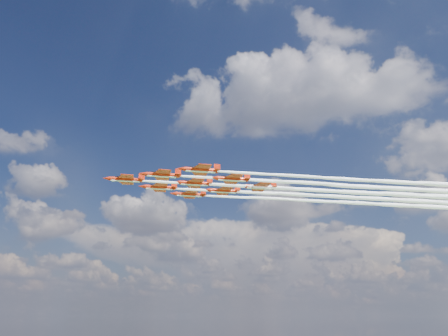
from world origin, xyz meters
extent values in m
cylinder|color=#B51F0A|center=(-18.09, -6.26, 84.60)|extent=(8.30, 5.68, 1.23)
cone|color=#B51F0A|center=(-22.88, -9.15, 84.60)|extent=(2.55, 2.21, 1.23)
cone|color=#B51F0A|center=(-13.58, -3.55, 84.60)|extent=(2.02, 1.82, 1.12)
ellipsoid|color=black|center=(-20.01, -7.42, 85.10)|extent=(2.52, 2.07, 0.80)
cube|color=#B51F0A|center=(-17.61, -5.98, 84.54)|extent=(8.38, 10.67, 0.16)
cube|color=#B51F0A|center=(-14.26, -3.95, 84.60)|extent=(3.42, 4.26, 0.13)
cube|color=#B51F0A|center=(-14.06, -3.84, 85.60)|extent=(1.61, 1.06, 2.01)
cube|color=white|center=(-18.09, -6.26, 84.04)|extent=(7.71, 5.20, 0.13)
cylinder|color=#B51F0A|center=(-5.77, -6.56, 84.60)|extent=(8.30, 5.68, 1.23)
cone|color=#B51F0A|center=(-10.57, -9.45, 84.60)|extent=(2.55, 2.21, 1.23)
cone|color=#B51F0A|center=(-1.27, -3.85, 84.60)|extent=(2.02, 1.82, 1.12)
ellipsoid|color=black|center=(-7.69, -7.72, 85.10)|extent=(2.52, 2.07, 0.80)
cube|color=#B51F0A|center=(-5.29, -6.27, 84.54)|extent=(8.38, 10.67, 0.16)
cube|color=#B51F0A|center=(-1.94, -4.25, 84.60)|extent=(3.42, 4.26, 0.13)
cube|color=#B51F0A|center=(-1.75, -4.14, 85.60)|extent=(1.61, 1.06, 2.01)
cube|color=white|center=(-5.77, -6.56, 84.04)|extent=(7.71, 5.20, 0.13)
cylinder|color=#B51F0A|center=(-12.60, 4.76, 84.60)|extent=(8.30, 5.68, 1.23)
cone|color=#B51F0A|center=(-17.39, 1.88, 84.60)|extent=(2.55, 2.21, 1.23)
cone|color=#B51F0A|center=(-8.10, 7.48, 84.60)|extent=(2.02, 1.82, 1.12)
ellipsoid|color=black|center=(-14.52, 3.61, 85.10)|extent=(2.52, 2.07, 0.80)
cube|color=#B51F0A|center=(-12.12, 5.05, 84.54)|extent=(8.38, 10.67, 0.16)
cube|color=#B51F0A|center=(-8.77, 7.07, 84.60)|extent=(3.42, 4.26, 0.13)
cube|color=#B51F0A|center=(-8.58, 7.19, 85.60)|extent=(1.61, 1.06, 2.01)
cube|color=white|center=(-12.60, 4.76, 84.04)|extent=(7.71, 5.20, 0.13)
cylinder|color=#B51F0A|center=(6.54, -6.86, 84.60)|extent=(8.30, 5.68, 1.23)
cone|color=#B51F0A|center=(1.75, -9.75, 84.60)|extent=(2.55, 2.21, 1.23)
cone|color=#B51F0A|center=(11.05, -4.15, 84.60)|extent=(2.02, 1.82, 1.12)
ellipsoid|color=black|center=(4.62, -8.02, 85.10)|extent=(2.52, 2.07, 0.80)
cube|color=#B51F0A|center=(7.02, -6.57, 84.54)|extent=(8.38, 10.67, 0.16)
cube|color=#B51F0A|center=(10.37, -4.55, 84.60)|extent=(3.42, 4.26, 0.13)
cube|color=#B51F0A|center=(10.57, -4.43, 85.60)|extent=(1.61, 1.06, 2.01)
cube|color=white|center=(6.54, -6.86, 84.04)|extent=(7.71, 5.20, 0.13)
cylinder|color=#B51F0A|center=(-0.29, 4.47, 84.60)|extent=(8.30, 5.68, 1.23)
cone|color=#B51F0A|center=(-5.08, 1.58, 84.60)|extent=(2.55, 2.21, 1.23)
cone|color=#B51F0A|center=(4.22, 7.18, 84.60)|extent=(2.02, 1.82, 1.12)
ellipsoid|color=black|center=(-2.20, 3.31, 85.10)|extent=(2.52, 2.07, 0.80)
cube|color=#B51F0A|center=(0.19, 4.75, 84.54)|extent=(8.38, 10.67, 0.16)
cube|color=#B51F0A|center=(3.55, 6.78, 84.60)|extent=(3.42, 4.26, 0.13)
cube|color=#B51F0A|center=(3.74, 6.89, 85.60)|extent=(1.61, 1.06, 2.01)
cube|color=white|center=(-0.29, 4.47, 84.04)|extent=(7.71, 5.20, 0.13)
cylinder|color=#B51F0A|center=(-7.11, 15.79, 84.60)|extent=(8.30, 5.68, 1.23)
cone|color=#B51F0A|center=(-11.90, 12.90, 84.60)|extent=(2.55, 2.21, 1.23)
cone|color=#B51F0A|center=(-2.61, 18.51, 84.60)|extent=(2.02, 1.82, 1.12)
ellipsoid|color=black|center=(-9.03, 14.64, 85.10)|extent=(2.52, 2.07, 0.80)
cube|color=#B51F0A|center=(-6.63, 16.08, 84.54)|extent=(8.38, 10.67, 0.16)
cube|color=#B51F0A|center=(-3.28, 18.10, 84.60)|extent=(3.42, 4.26, 0.13)
cube|color=#B51F0A|center=(-3.09, 18.22, 85.60)|extent=(1.61, 1.06, 2.01)
cube|color=white|center=(-7.11, 15.79, 84.04)|extent=(7.71, 5.20, 0.13)
cylinder|color=#B51F0A|center=(12.03, 4.17, 84.60)|extent=(8.30, 5.68, 1.23)
cone|color=#B51F0A|center=(7.24, 1.28, 84.60)|extent=(2.55, 2.21, 1.23)
cone|color=#B51F0A|center=(16.53, 6.88, 84.60)|extent=(2.02, 1.82, 1.12)
ellipsoid|color=black|center=(10.11, 3.01, 85.10)|extent=(2.52, 2.07, 0.80)
cube|color=#B51F0A|center=(12.51, 4.46, 84.54)|extent=(8.38, 10.67, 0.16)
cube|color=#B51F0A|center=(15.86, 6.48, 84.60)|extent=(3.42, 4.26, 0.13)
cube|color=#B51F0A|center=(16.06, 6.59, 85.60)|extent=(1.61, 1.06, 2.01)
cube|color=white|center=(12.03, 4.17, 84.04)|extent=(7.71, 5.20, 0.13)
cylinder|color=#B51F0A|center=(5.20, 15.49, 84.60)|extent=(8.30, 5.68, 1.23)
cone|color=#B51F0A|center=(0.41, 12.61, 84.60)|extent=(2.55, 2.21, 1.23)
cone|color=#B51F0A|center=(9.71, 18.21, 84.60)|extent=(2.02, 1.82, 1.12)
ellipsoid|color=black|center=(3.29, 14.34, 85.10)|extent=(2.52, 2.07, 0.80)
cube|color=#B51F0A|center=(5.68, 15.78, 84.54)|extent=(8.38, 10.67, 0.16)
cube|color=#B51F0A|center=(9.04, 17.80, 84.60)|extent=(3.42, 4.26, 0.13)
cube|color=#B51F0A|center=(9.23, 17.92, 85.60)|extent=(1.61, 1.06, 2.01)
cube|color=white|center=(5.20, 15.49, 84.04)|extent=(7.71, 5.20, 0.13)
cylinder|color=#B51F0A|center=(17.52, 15.20, 84.60)|extent=(8.30, 5.68, 1.23)
cone|color=#B51F0A|center=(12.73, 12.31, 84.60)|extent=(2.55, 2.21, 1.23)
cone|color=#B51F0A|center=(22.02, 17.91, 84.60)|extent=(2.02, 1.82, 1.12)
ellipsoid|color=black|center=(15.60, 14.04, 85.10)|extent=(2.52, 2.07, 0.80)
cube|color=#B51F0A|center=(18.00, 15.49, 84.54)|extent=(8.38, 10.67, 0.16)
cube|color=#B51F0A|center=(21.35, 17.51, 84.60)|extent=(3.42, 4.26, 0.13)
cube|color=#B51F0A|center=(21.54, 17.62, 85.60)|extent=(1.61, 1.06, 2.01)
cube|color=white|center=(17.52, 15.20, 84.04)|extent=(7.71, 5.20, 0.13)
camera|label=1|loc=(52.33, -113.24, 45.77)|focal=35.00mm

